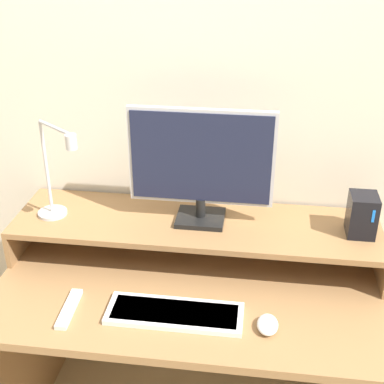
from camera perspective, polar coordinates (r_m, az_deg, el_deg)
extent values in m
cube|color=beige|center=(2.01, 1.23, 8.97)|extent=(6.00, 0.05, 2.50)
cube|color=olive|center=(1.90, -0.35, -10.19)|extent=(1.34, 0.73, 0.03)
cube|color=olive|center=(2.31, -17.33, -15.69)|extent=(0.03, 0.73, 0.71)
cube|color=olive|center=(2.18, 18.03, -18.86)|extent=(0.03, 0.73, 0.71)
cube|color=olive|center=(2.18, -17.18, -3.74)|extent=(0.02, 0.36, 0.13)
cube|color=olive|center=(2.04, 19.23, -6.30)|extent=(0.02, 0.36, 0.13)
cube|color=olive|center=(1.97, 0.39, -3.42)|extent=(1.34, 0.36, 0.02)
cube|color=black|center=(1.97, 0.92, -2.78)|extent=(0.17, 0.15, 0.02)
cylinder|color=black|center=(1.94, 0.92, -1.66)|extent=(0.04, 0.04, 0.07)
cube|color=#B7B7BC|center=(1.86, 0.99, 3.76)|extent=(0.51, 0.02, 0.35)
cube|color=#191E38|center=(1.85, 0.95, 3.62)|extent=(0.49, 0.01, 0.33)
cylinder|color=silver|center=(2.07, -14.65, -2.16)|extent=(0.11, 0.11, 0.01)
cylinder|color=silver|center=(1.99, -15.26, 2.46)|extent=(0.01, 0.01, 0.36)
cylinder|color=silver|center=(1.85, -14.44, 6.65)|extent=(0.15, 0.12, 0.01)
cylinder|color=silver|center=(1.79, -12.77, 5.24)|extent=(0.04, 0.04, 0.05)
cube|color=black|center=(1.94, 17.68, -2.34)|extent=(0.09, 0.10, 0.15)
cube|color=#1972F2|center=(1.89, 18.78, -2.48)|extent=(0.01, 0.00, 0.05)
cube|color=white|center=(1.76, -1.86, -12.84)|extent=(0.44, 0.15, 0.02)
cube|color=silver|center=(1.76, -1.86, -12.70)|extent=(0.40, 0.12, 0.01)
ellipsoid|color=white|center=(1.72, 8.06, -13.83)|extent=(0.07, 0.10, 0.03)
cube|color=white|center=(1.82, -12.97, -12.04)|extent=(0.04, 0.19, 0.02)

